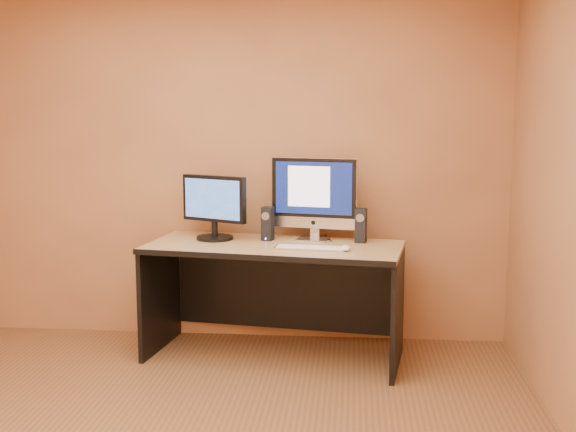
# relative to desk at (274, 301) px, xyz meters

# --- Properties ---
(walls) EXTENTS (4.00, 4.00, 2.60)m
(walls) POSITION_rel_desk_xyz_m (-0.34, -1.52, 0.90)
(walls) COLOR #AA7144
(walls) RESTS_ON ground
(desk) EXTENTS (1.81, 0.99, 0.80)m
(desk) POSITION_rel_desk_xyz_m (0.00, 0.00, 0.00)
(desk) COLOR #AA8355
(desk) RESTS_ON ground
(imac) EXTENTS (0.65, 0.34, 0.59)m
(imac) POSITION_rel_desk_xyz_m (0.26, 0.20, 0.69)
(imac) COLOR #AFAFB3
(imac) RESTS_ON desk
(second_monitor) EXTENTS (0.58, 0.45, 0.45)m
(second_monitor) POSITION_rel_desk_xyz_m (-0.44, 0.16, 0.62)
(second_monitor) COLOR black
(second_monitor) RESTS_ON desk
(speaker_left) EXTENTS (0.09, 0.09, 0.24)m
(speaker_left) POSITION_rel_desk_xyz_m (-0.06, 0.16, 0.52)
(speaker_left) COLOR black
(speaker_left) RESTS_ON desk
(speaker_right) EXTENTS (0.09, 0.09, 0.24)m
(speaker_right) POSITION_rel_desk_xyz_m (0.59, 0.13, 0.52)
(speaker_right) COLOR black
(speaker_right) RESTS_ON desk
(keyboard) EXTENTS (0.47, 0.17, 0.02)m
(keyboard) POSITION_rel_desk_xyz_m (0.26, -0.14, 0.41)
(keyboard) COLOR #B6B6BA
(keyboard) RESTS_ON desk
(mouse) EXTENTS (0.07, 0.11, 0.04)m
(mouse) POSITION_rel_desk_xyz_m (0.49, -0.17, 0.42)
(mouse) COLOR white
(mouse) RESTS_ON desk
(cable_a) EXTENTS (0.06, 0.23, 0.01)m
(cable_a) POSITION_rel_desk_xyz_m (0.36, 0.26, 0.40)
(cable_a) COLOR black
(cable_a) RESTS_ON desk
(cable_b) EXTENTS (0.09, 0.18, 0.01)m
(cable_b) POSITION_rel_desk_xyz_m (0.21, 0.32, 0.40)
(cable_b) COLOR black
(cable_b) RESTS_ON desk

